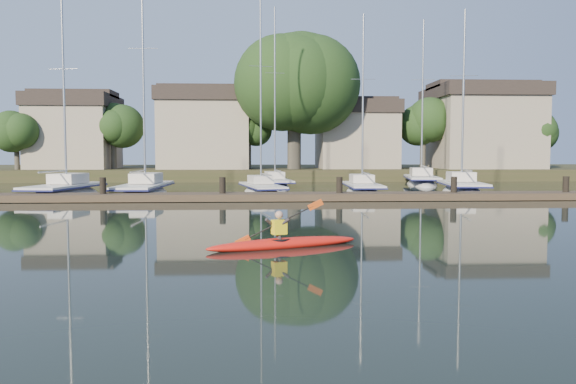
{
  "coord_description": "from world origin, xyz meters",
  "views": [
    {
      "loc": [
        -1.16,
        -14.64,
        2.42
      ],
      "look_at": [
        -0.24,
        2.94,
        1.2
      ],
      "focal_mm": 35.0,
      "sensor_mm": 36.0,
      "label": 1
    }
  ],
  "objects_px": {
    "sailboat_6": "(275,189)",
    "sailboat_0": "(65,199)",
    "sailboat_1": "(145,198)",
    "sailboat_4": "(462,196)",
    "sailboat_7": "(421,187)",
    "sailboat_3": "(362,196)",
    "kayak": "(283,241)",
    "dock": "(281,196)",
    "sailboat_2": "(262,196)"
  },
  "relations": [
    {
      "from": "sailboat_1",
      "to": "sailboat_7",
      "type": "distance_m",
      "value": 21.4
    },
    {
      "from": "sailboat_0",
      "to": "sailboat_6",
      "type": "height_order",
      "value": "sailboat_6"
    },
    {
      "from": "sailboat_6",
      "to": "sailboat_7",
      "type": "distance_m",
      "value": 11.38
    },
    {
      "from": "kayak",
      "to": "dock",
      "type": "relative_size",
      "value": 0.12
    },
    {
      "from": "sailboat_6",
      "to": "sailboat_0",
      "type": "bearing_deg",
      "value": -150.53
    },
    {
      "from": "dock",
      "to": "sailboat_1",
      "type": "distance_m",
      "value": 8.83
    },
    {
      "from": "dock",
      "to": "sailboat_4",
      "type": "height_order",
      "value": "sailboat_4"
    },
    {
      "from": "sailboat_3",
      "to": "sailboat_1",
      "type": "bearing_deg",
      "value": -172.81
    },
    {
      "from": "sailboat_6",
      "to": "sailboat_7",
      "type": "bearing_deg",
      "value": 2.35
    },
    {
      "from": "sailboat_4",
      "to": "sailboat_7",
      "type": "xyz_separation_m",
      "value": [
        -0.02,
        8.56,
        -0.0
      ]
    },
    {
      "from": "kayak",
      "to": "sailboat_7",
      "type": "height_order",
      "value": "sailboat_7"
    },
    {
      "from": "dock",
      "to": "sailboat_3",
      "type": "relative_size",
      "value": 2.83
    },
    {
      "from": "sailboat_0",
      "to": "sailboat_7",
      "type": "bearing_deg",
      "value": 31.97
    },
    {
      "from": "sailboat_3",
      "to": "sailboat_4",
      "type": "height_order",
      "value": "sailboat_4"
    },
    {
      "from": "dock",
      "to": "sailboat_6",
      "type": "relative_size",
      "value": 2.41
    },
    {
      "from": "kayak",
      "to": "sailboat_7",
      "type": "xyz_separation_m",
      "value": [
        11.88,
        28.14,
        -0.37
      ]
    },
    {
      "from": "sailboat_0",
      "to": "sailboat_3",
      "type": "height_order",
      "value": "sailboat_0"
    },
    {
      "from": "sailboat_4",
      "to": "dock",
      "type": "bearing_deg",
      "value": -146.47
    },
    {
      "from": "dock",
      "to": "sailboat_6",
      "type": "distance_m",
      "value": 12.25
    },
    {
      "from": "dock",
      "to": "sailboat_1",
      "type": "height_order",
      "value": "sailboat_1"
    },
    {
      "from": "kayak",
      "to": "sailboat_1",
      "type": "height_order",
      "value": "sailboat_1"
    },
    {
      "from": "sailboat_1",
      "to": "sailboat_4",
      "type": "xyz_separation_m",
      "value": [
        19.14,
        1.05,
        -0.0
      ]
    },
    {
      "from": "kayak",
      "to": "sailboat_3",
      "type": "distance_m",
      "value": 20.44
    },
    {
      "from": "sailboat_2",
      "to": "sailboat_6",
      "type": "bearing_deg",
      "value": 70.7
    },
    {
      "from": "sailboat_2",
      "to": "kayak",
      "type": "bearing_deg",
      "value": -99.58
    },
    {
      "from": "sailboat_3",
      "to": "sailboat_7",
      "type": "distance_m",
      "value": 10.52
    },
    {
      "from": "sailboat_3",
      "to": "sailboat_6",
      "type": "xyz_separation_m",
      "value": [
        -5.12,
        7.0,
        0.01
      ]
    },
    {
      "from": "sailboat_1",
      "to": "sailboat_6",
      "type": "bearing_deg",
      "value": 47.78
    },
    {
      "from": "sailboat_0",
      "to": "sailboat_7",
      "type": "xyz_separation_m",
      "value": [
        23.51,
        10.02,
        -0.0
      ]
    },
    {
      "from": "sailboat_0",
      "to": "sailboat_6",
      "type": "bearing_deg",
      "value": 43.69
    },
    {
      "from": "sailboat_0",
      "to": "sailboat_7",
      "type": "height_order",
      "value": "sailboat_7"
    },
    {
      "from": "sailboat_4",
      "to": "sailboat_1",
      "type": "bearing_deg",
      "value": -167.98
    },
    {
      "from": "sailboat_2",
      "to": "sailboat_6",
      "type": "xyz_separation_m",
      "value": [
        1.04,
        7.01,
        0.0
      ]
    },
    {
      "from": "sailboat_4",
      "to": "sailboat_6",
      "type": "height_order",
      "value": "sailboat_6"
    },
    {
      "from": "dock",
      "to": "sailboat_2",
      "type": "distance_m",
      "value": 5.34
    },
    {
      "from": "sailboat_0",
      "to": "sailboat_1",
      "type": "bearing_deg",
      "value": 14.35
    },
    {
      "from": "sailboat_1",
      "to": "sailboat_4",
      "type": "bearing_deg",
      "value": 5.05
    },
    {
      "from": "kayak",
      "to": "sailboat_2",
      "type": "relative_size",
      "value": 0.31
    },
    {
      "from": "sailboat_0",
      "to": "sailboat_4",
      "type": "relative_size",
      "value": 1.0
    },
    {
      "from": "sailboat_4",
      "to": "sailboat_7",
      "type": "distance_m",
      "value": 8.56
    },
    {
      "from": "sailboat_4",
      "to": "sailboat_7",
      "type": "height_order",
      "value": "sailboat_7"
    },
    {
      "from": "sailboat_3",
      "to": "sailboat_4",
      "type": "bearing_deg",
      "value": 2.12
    },
    {
      "from": "kayak",
      "to": "dock",
      "type": "xyz_separation_m",
      "value": [
        0.53,
        14.38,
        0.04
      ]
    },
    {
      "from": "sailboat_1",
      "to": "sailboat_6",
      "type": "height_order",
      "value": "sailboat_1"
    },
    {
      "from": "sailboat_0",
      "to": "sailboat_2",
      "type": "height_order",
      "value": "sailboat_2"
    },
    {
      "from": "sailboat_2",
      "to": "sailboat_6",
      "type": "height_order",
      "value": "sailboat_6"
    },
    {
      "from": "sailboat_2",
      "to": "sailboat_3",
      "type": "relative_size",
      "value": 1.09
    },
    {
      "from": "dock",
      "to": "sailboat_2",
      "type": "xyz_separation_m",
      "value": [
        -0.97,
        5.23,
        -0.37
      ]
    },
    {
      "from": "sailboat_1",
      "to": "sailboat_7",
      "type": "xyz_separation_m",
      "value": [
        19.12,
        9.6,
        -0.01
      ]
    },
    {
      "from": "sailboat_3",
      "to": "sailboat_7",
      "type": "height_order",
      "value": "sailboat_7"
    }
  ]
}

